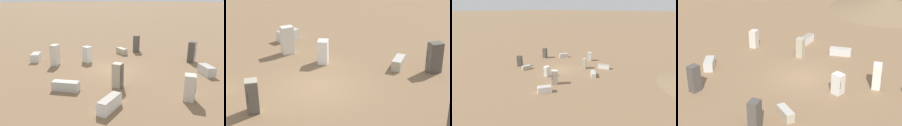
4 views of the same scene
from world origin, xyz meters
TOP-DOWN VIEW (x-y plane):
  - ground_plane at (0.00, 0.00)m, footprint 1000.00×1000.00m
  - discarded_fridge_0 at (-3.32, 4.39)m, footprint 1.56×0.87m
  - discarded_fridge_2 at (3.06, -2.51)m, footprint 0.82×0.79m
  - discarded_fridge_4 at (-4.53, -2.96)m, footprint 0.95×0.99m
  - discarded_fridge_5 at (-3.03, 6.46)m, footprint 0.88×0.97m
  - discarded_fridge_6 at (-7.05, -3.66)m, footprint 1.75×1.58m
  - discarded_fridge_9 at (-3.31, -0.30)m, footprint 0.81×0.65m

SIDE VIEW (x-z plane):
  - ground_plane at x=0.00m, z-range 0.00..0.00m
  - discarded_fridge_0 at x=-3.32m, z-range 0.00..0.64m
  - discarded_fridge_6 at x=-7.05m, z-range 0.00..0.75m
  - discarded_fridge_9 at x=-3.31m, z-range 0.00..1.51m
  - discarded_fridge_2 at x=3.06m, z-range 0.00..1.68m
  - discarded_fridge_5 at x=-3.03m, z-range 0.00..1.84m
  - discarded_fridge_4 at x=-4.53m, z-range 0.00..1.87m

